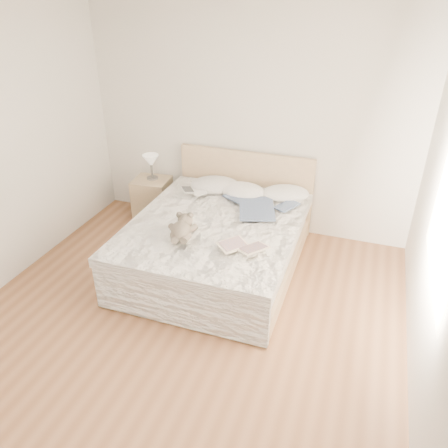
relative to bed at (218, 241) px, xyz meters
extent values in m
cube|color=brown|center=(0.00, -1.19, -0.31)|extent=(4.00, 4.50, 0.00)
cube|color=white|center=(0.00, -1.19, 2.39)|extent=(4.00, 4.50, 0.00)
cube|color=silver|center=(0.00, 1.06, 1.04)|extent=(4.00, 0.02, 2.70)
cube|color=tan|center=(0.00, -0.04, -0.21)|extent=(1.68, 2.08, 0.20)
cube|color=white|center=(0.00, -0.04, 0.04)|extent=(1.60, 2.00, 0.30)
cube|color=white|center=(0.00, -0.09, 0.23)|extent=(1.72, 2.05, 0.10)
cube|color=tan|center=(0.00, 1.00, 0.19)|extent=(1.70, 0.06, 1.00)
cube|color=tan|center=(-1.20, 0.76, -0.03)|extent=(0.49, 0.44, 0.56)
cylinder|color=#4B4641|center=(-1.20, 0.79, 0.26)|extent=(0.15, 0.15, 0.02)
cylinder|color=#3D3A34|center=(-1.20, 0.79, 0.37)|extent=(0.03, 0.03, 0.20)
cone|color=white|center=(-1.20, 0.79, 0.50)|extent=(0.26, 0.26, 0.15)
ellipsoid|color=silver|center=(-0.30, 0.71, 0.33)|extent=(0.68, 0.55, 0.18)
ellipsoid|color=white|center=(0.07, 0.66, 0.33)|extent=(0.55, 0.39, 0.16)
ellipsoid|color=white|center=(0.56, 0.76, 0.33)|extent=(0.64, 0.54, 0.16)
cube|color=white|center=(-0.48, 0.47, 0.32)|extent=(0.37, 0.35, 0.02)
cube|color=#FCE9CA|center=(0.44, -0.52, 0.32)|extent=(0.49, 0.47, 0.03)
camera|label=1|loc=(1.41, -3.84, 2.51)|focal=35.00mm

